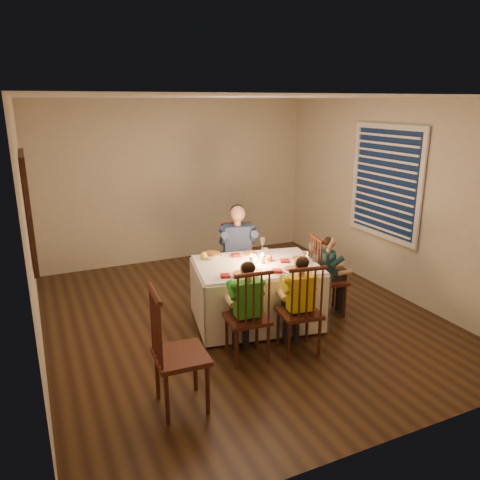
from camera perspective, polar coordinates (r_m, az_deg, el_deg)
name	(u,v)px	position (r m, az deg, el deg)	size (l,w,h in m)	color
ground	(240,316)	(5.86, -0.02, -9.28)	(5.00, 5.00, 0.00)	black
wall_left	(28,237)	(4.96, -24.39, 0.38)	(0.02, 5.00, 2.60)	beige
wall_right	(391,198)	(6.66, 17.94, 4.89)	(0.02, 5.00, 2.60)	beige
wall_back	(176,182)	(7.72, -7.83, 7.06)	(4.50, 0.02, 2.60)	beige
ceiling	(240,97)	(5.27, -0.02, 17.05)	(5.00, 5.00, 0.00)	white
dining_table	(256,281)	(5.52, 2.01, -5.00)	(1.59, 1.27, 0.71)	white
chair_adult	(238,297)	(6.40, -0.27, -6.98)	(0.42, 0.40, 1.01)	#35170E
chair_near_left	(247,358)	(5.00, 0.86, -14.17)	(0.42, 0.40, 1.01)	#35170E
chair_near_right	(298,351)	(5.16, 7.03, -13.26)	(0.42, 0.40, 1.01)	#35170E
chair_end	(326,313)	(6.05, 10.48, -8.71)	(0.42, 0.40, 1.01)	#35170E
chair_extra	(183,405)	(4.37, -6.99, -19.38)	(0.46, 0.43, 1.11)	#35170E
adult	(238,297)	(6.40, -0.27, -6.98)	(0.47, 0.43, 1.28)	navy
child_green	(247,358)	(5.00, 0.86, -14.17)	(0.35, 0.32, 1.07)	green
child_yellow	(298,351)	(5.16, 7.03, -13.26)	(0.35, 0.32, 1.07)	yellow
child_teal	(326,313)	(6.05, 10.48, -8.71)	(0.31, 0.29, 0.99)	#18343C
setting_adult	(250,254)	(5.74, 1.26, -1.76)	(0.26, 0.26, 0.02)	white
setting_green	(241,275)	(5.08, 0.18, -4.25)	(0.26, 0.26, 0.02)	white
setting_yellow	(293,270)	(5.25, 6.43, -3.66)	(0.26, 0.26, 0.02)	white
setting_teal	(299,260)	(5.58, 7.20, -2.44)	(0.26, 0.26, 0.02)	white
candle_left	(252,260)	(5.41, 1.43, -2.47)	(0.06, 0.06, 0.10)	white
candle_right	(262,259)	(5.44, 2.74, -2.36)	(0.06, 0.06, 0.10)	white
squash	(204,256)	(5.58, -4.40, -1.95)	(0.09, 0.09, 0.09)	#FEFF43
orange_fruit	(269,258)	(5.52, 3.57, -2.21)	(0.08, 0.08, 0.08)	#F05A14
serving_bowl	(212,256)	(5.64, -3.49, -1.93)	(0.23, 0.23, 0.06)	white
wall_mirror	(29,210)	(5.20, -24.36, 3.37)	(0.06, 0.95, 1.15)	black
window_blinds	(385,182)	(6.67, 17.23, 6.72)	(0.07, 1.34, 1.54)	#0C1932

